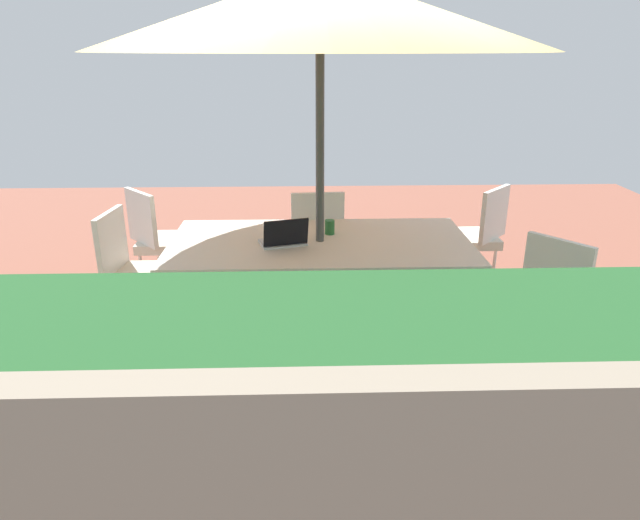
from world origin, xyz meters
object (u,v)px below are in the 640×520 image
at_px(patio_umbrella, 320,12).
at_px(chair_south, 317,237).
at_px(cup, 330,227).
at_px(chair_southwest, 476,233).
at_px(chair_east, 134,268).
at_px(chair_southeast, 160,237).
at_px(dining_table, 320,247).
at_px(laptop, 284,239).
at_px(chair_northwest, 540,309).

bearing_deg(patio_umbrella, chair_south, -89.66).
bearing_deg(cup, chair_southwest, -155.07).
distance_m(chair_east, cup, 1.49).
bearing_deg(chair_east, cup, -77.73).
xyz_separation_m(chair_east, chair_southeast, (-0.02, -0.74, 0.00)).
xyz_separation_m(dining_table, laptop, (0.26, 0.09, 0.09)).
xyz_separation_m(dining_table, chair_northwest, (-1.36, 0.77, -0.16)).
bearing_deg(chair_south, cup, 94.98).
height_order(chair_southwest, chair_southeast, same).
bearing_deg(patio_umbrella, chair_southeast, -29.04).
bearing_deg(laptop, chair_southeast, -53.34).
xyz_separation_m(chair_south, chair_southwest, (-1.41, -0.06, 0.00)).
bearing_deg(chair_southeast, chair_southwest, -131.58).
bearing_deg(chair_south, dining_table, 86.88).
relative_size(laptop, cup, 3.42).
relative_size(chair_south, chair_east, 1.00).
distance_m(chair_south, chair_east, 1.55).
bearing_deg(chair_south, chair_east, 23.42).
distance_m(chair_southwest, chair_southeast, 2.77).
relative_size(chair_southwest, laptop, 2.62).
bearing_deg(laptop, chair_south, -123.47).
bearing_deg(chair_northwest, laptop, -151.63).
bearing_deg(chair_east, chair_southeast, 5.37).
distance_m(chair_northwest, cup, 1.60).
height_order(dining_table, patio_umbrella, patio_umbrella).
bearing_deg(cup, chair_south, -81.56).
bearing_deg(dining_table, cup, -116.71).
relative_size(chair_southwest, chair_southeast, 1.00).
xyz_separation_m(laptop, cup, (-0.34, -0.25, 0.01)).
height_order(patio_umbrella, chair_southeast, patio_umbrella).
height_order(chair_south, cup, chair_south).
distance_m(chair_east, chair_southeast, 0.74).
relative_size(patio_umbrella, chair_south, 3.04).
bearing_deg(dining_table, chair_east, -0.71).
bearing_deg(patio_umbrella, chair_east, -0.71).
xyz_separation_m(patio_umbrella, chair_northwest, (-1.36, 0.77, -1.75)).
height_order(patio_umbrella, chair_southwest, patio_umbrella).
distance_m(chair_south, laptop, 0.88).
relative_size(chair_southeast, cup, 8.96).
xyz_separation_m(chair_south, chair_east, (1.38, 0.70, 0.00)).
relative_size(chair_southwest, chair_east, 1.00).
relative_size(chair_south, cup, 8.96).
bearing_deg(laptop, chair_east, -21.26).
xyz_separation_m(dining_table, chair_southeast, (1.36, -0.76, -0.16)).
bearing_deg(chair_northwest, dining_table, -158.46).
bearing_deg(patio_umbrella, dining_table, 0.00).
relative_size(chair_northwest, chair_southeast, 1.00).
bearing_deg(patio_umbrella, chair_northwest, 150.39).
xyz_separation_m(patio_umbrella, chair_southwest, (-1.41, -0.77, -1.75)).
xyz_separation_m(dining_table, patio_umbrella, (0.00, 0.00, 1.59)).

